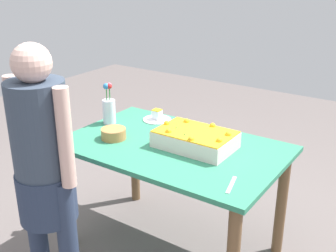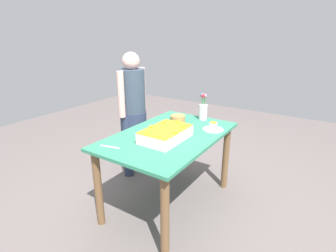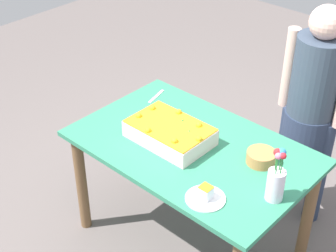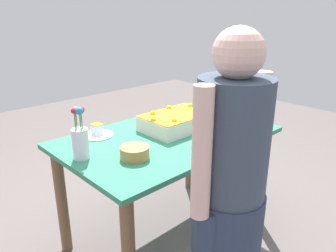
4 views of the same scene
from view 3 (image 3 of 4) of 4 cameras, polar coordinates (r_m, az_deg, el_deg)
The scene contains 8 objects.
ground_plane at distance 3.45m, azimuth 2.34°, elevation -12.56°, with size 8.00×8.00×0.00m, color #655C59.
dining_table at distance 3.02m, azimuth 2.62°, elevation -4.10°, with size 1.37×0.87×0.77m.
sheet_cake at distance 2.95m, azimuth 0.21°, elevation -0.71°, with size 0.47×0.31×0.13m.
serving_plate_with_slice at distance 2.58m, azimuth 4.18°, elevation -7.73°, with size 0.20×0.20×0.08m.
cake_knife at distance 3.39m, azimuth -1.30°, elevation 3.32°, with size 0.18×0.02×0.00m, color silver.
flower_vase at distance 2.57m, azimuth 11.88°, elevation -5.97°, with size 0.09×0.09×0.30m.
fruit_bowl at distance 2.84m, azimuth 10.28°, elevation -3.43°, with size 0.16×0.16×0.07m, color #BD7A44.
person_standing at distance 3.28m, azimuth 15.65°, elevation 2.31°, with size 0.45×0.31×1.49m.
Camera 3 is at (1.50, -1.84, 2.51)m, focal length 55.00 mm.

